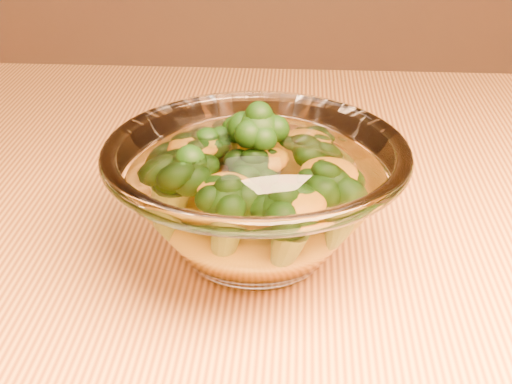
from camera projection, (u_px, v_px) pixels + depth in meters
The scene contains 4 objects.
table at pixel (397, 354), 0.57m from camera, with size 1.20×0.80×0.75m.
glass_bowl at pixel (256, 198), 0.49m from camera, with size 0.21×0.21×0.09m.
cheese_sauce at pixel (256, 222), 0.50m from camera, with size 0.11×0.11×0.03m, color orange.
broccoli_heap at pixel (247, 177), 0.49m from camera, with size 0.14×0.14×0.08m.
Camera 1 is at (-0.08, -0.44, 1.04)m, focal length 50.00 mm.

